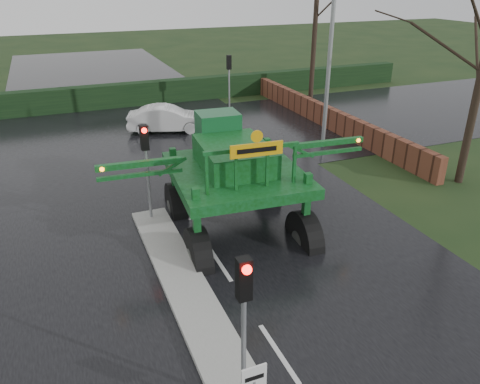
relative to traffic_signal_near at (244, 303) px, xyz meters
name	(u,v)px	position (x,y,z in m)	size (l,w,h in m)	color
ground	(278,353)	(1.30, 1.01, -2.59)	(140.00, 140.00, 0.00)	black
road_main	(170,188)	(1.30, 11.01, -2.59)	(14.00, 80.00, 0.02)	black
road_cross	(140,144)	(1.30, 17.01, -2.58)	(80.00, 12.00, 0.02)	black
median_island	(187,290)	(0.00, 4.01, -2.51)	(1.20, 10.00, 0.16)	gray
hedge_row	(115,96)	(1.30, 25.01, -1.84)	(44.00, 0.90, 1.50)	black
brick_wall	(317,112)	(11.80, 17.01, -1.99)	(0.40, 20.00, 1.20)	#592D1E
traffic_signal_near	(244,303)	(0.00, 0.00, 0.00)	(0.26, 0.33, 3.52)	gray
traffic_signal_mid	(146,152)	(0.00, 8.50, 0.00)	(0.26, 0.33, 3.52)	gray
traffic_signal_far	(229,71)	(7.80, 21.02, 0.00)	(0.26, 0.33, 3.52)	gray
street_light_right	(327,22)	(9.49, 13.01, 3.40)	(3.85, 0.30, 10.00)	gray
tree_right_far	(317,0)	(14.30, 22.01, 3.91)	(7.00, 7.00, 12.05)	black
crop_sprayer	(194,186)	(0.82, 5.77, -0.23)	(8.93, 5.86, 5.00)	black
white_sedan	(168,131)	(3.17, 18.49, -2.59)	(1.51, 4.34, 1.43)	silver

